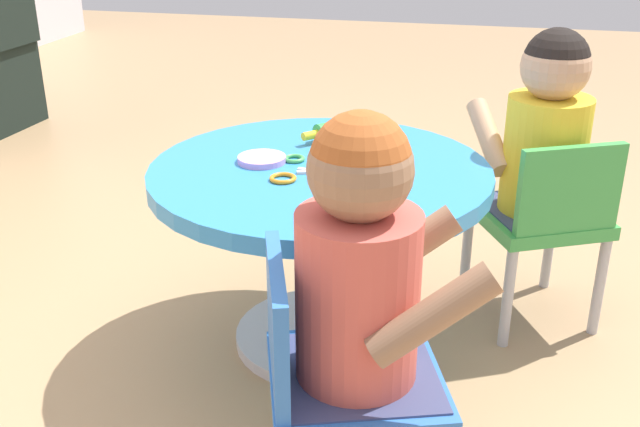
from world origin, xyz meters
The scene contains 13 objects.
ground_plane centered at (0.00, 0.00, 0.00)m, with size 10.00×10.00×0.00m, color tan.
craft_table centered at (0.00, 0.00, 0.36)m, with size 0.82×0.82×0.49m.
child_chair_left centered at (-0.57, -0.16, 0.31)m, with size 0.38×0.38×0.54m.
seated_child_left centered at (-0.55, -0.20, 0.53)m, with size 0.37×0.42×0.51m.
child_chair_right centered at (0.23, -0.54, 0.31)m, with size 0.40×0.40×0.54m.
seated_child_right centered at (0.27, -0.52, 0.53)m, with size 0.43×0.39×0.51m.
rolling_pin centered at (0.22, 0.00, 0.51)m, with size 0.18×0.17×0.05m.
craft_scissors centered at (-0.03, -0.04, 0.49)m, with size 0.08×0.14×0.01m.
playdough_blob_0 centered at (0.00, 0.14, 0.49)m, with size 0.12×0.12×0.01m, color #CC99E5.
playdough_blob_1 centered at (-0.29, -0.16, 0.49)m, with size 0.16×0.16×0.01m, color #8CCCF2.
cookie_cutter_0 centered at (0.03, 0.07, 0.49)m, with size 0.05×0.05×0.01m, color #4CB259.
cookie_cutter_1 centered at (0.06, -0.04, 0.49)m, with size 0.07×0.07×0.01m, color #4CB259.
cookie_cutter_2 centered at (-0.11, 0.06, 0.49)m, with size 0.06×0.06×0.01m, color orange.
Camera 1 is at (-1.63, -0.39, 1.10)m, focal length 42.15 mm.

